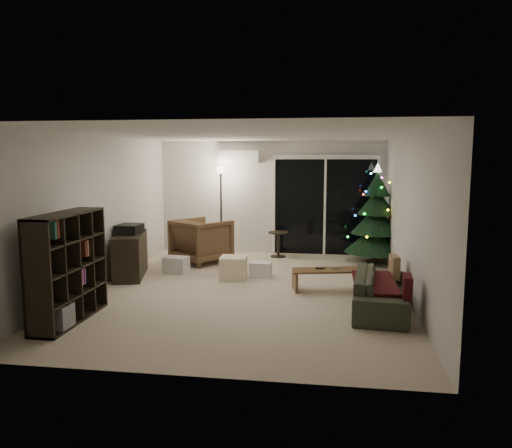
{
  "coord_description": "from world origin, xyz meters",
  "views": [
    {
      "loc": [
        1.29,
        -7.79,
        2.16
      ],
      "look_at": [
        0.1,
        0.3,
        1.05
      ],
      "focal_mm": 35.0,
      "sensor_mm": 36.0,
      "label": 1
    }
  ],
  "objects": [
    {
      "name": "room",
      "position": [
        0.46,
        1.49,
        1.02
      ],
      "size": [
        6.5,
        7.51,
        2.6
      ],
      "color": "beige",
      "rests_on": "ground"
    },
    {
      "name": "bookshelf",
      "position": [
        -2.25,
        -1.84,
        0.72
      ],
      "size": [
        0.46,
        1.46,
        1.44
      ],
      "primitive_type": null,
      "rotation": [
        0.0,
        0.0,
        -0.06
      ],
      "color": "black",
      "rests_on": "floor"
    },
    {
      "name": "media_cabinet",
      "position": [
        -2.25,
        0.64,
        0.39
      ],
      "size": [
        0.77,
        1.33,
        0.79
      ],
      "primitive_type": "cube",
      "rotation": [
        0.0,
        0.0,
        0.25
      ],
      "color": "black",
      "rests_on": "floor"
    },
    {
      "name": "stereo",
      "position": [
        -2.25,
        0.64,
        0.87
      ],
      "size": [
        0.4,
        0.47,
        0.17
      ],
      "primitive_type": "cube",
      "color": "black",
      "rests_on": "media_cabinet"
    },
    {
      "name": "armchair",
      "position": [
        -1.28,
        2.0,
        0.45
      ],
      "size": [
        1.36,
        1.37,
        0.9
      ],
      "primitive_type": "imported",
      "rotation": [
        0.0,
        0.0,
        2.52
      ],
      "color": "brown",
      "rests_on": "floor"
    },
    {
      "name": "ottoman",
      "position": [
        -0.36,
        0.69,
        0.2
      ],
      "size": [
        0.48,
        0.48,
        0.4
      ],
      "primitive_type": "cube",
      "rotation": [
        0.0,
        0.0,
        0.06
      ],
      "color": "beige",
      "rests_on": "floor"
    },
    {
      "name": "cardboard_box_a",
      "position": [
        -1.52,
        1.02,
        0.15
      ],
      "size": [
        0.46,
        0.38,
        0.3
      ],
      "primitive_type": "cube",
      "rotation": [
        0.0,
        0.0,
        -0.14
      ],
      "color": "white",
      "rests_on": "floor"
    },
    {
      "name": "cardboard_box_b",
      "position": [
        0.09,
        0.95,
        0.13
      ],
      "size": [
        0.4,
        0.31,
        0.27
      ],
      "primitive_type": "cube",
      "rotation": [
        0.0,
        0.0,
        -0.06
      ],
      "color": "white",
      "rests_on": "floor"
    },
    {
      "name": "side_table",
      "position": [
        0.22,
        2.8,
        0.27
      ],
      "size": [
        0.5,
        0.5,
        0.55
      ],
      "primitive_type": "cylinder",
      "rotation": [
        0.0,
        0.0,
        -0.15
      ],
      "color": "black",
      "rests_on": "floor"
    },
    {
      "name": "floor_lamp",
      "position": [
        -1.03,
        2.75,
        0.96
      ],
      "size": [
        0.31,
        0.31,
        1.92
      ],
      "primitive_type": "cylinder",
      "color": "black",
      "rests_on": "floor"
    },
    {
      "name": "sofa",
      "position": [
        2.05,
        -0.75,
        0.27
      ],
      "size": [
        0.9,
        1.9,
        0.54
      ],
      "primitive_type": "imported",
      "rotation": [
        0.0,
        0.0,
        1.47
      ],
      "color": "#303628",
      "rests_on": "floor"
    },
    {
      "name": "sofa_throw",
      "position": [
        1.95,
        -0.75,
        0.39
      ],
      "size": [
        0.57,
        1.32,
        0.04
      ],
      "primitive_type": "cube",
      "color": "#3E1211",
      "rests_on": "sofa"
    },
    {
      "name": "cushion_a",
      "position": [
        2.3,
        -0.1,
        0.48
      ],
      "size": [
        0.14,
        0.36,
        0.35
      ],
      "primitive_type": "cube",
      "rotation": [
        0.0,
        0.0,
        0.09
      ],
      "color": "#997457",
      "rests_on": "sofa"
    },
    {
      "name": "cushion_b",
      "position": [
        2.3,
        -1.4,
        0.48
      ],
      "size": [
        0.13,
        0.36,
        0.35
      ],
      "primitive_type": "cube",
      "rotation": [
        0.0,
        0.0,
        -0.07
      ],
      "color": "#3E1211",
      "rests_on": "sofa"
    },
    {
      "name": "coffee_table",
      "position": [
        1.32,
        0.1,
        0.18
      ],
      "size": [
        1.23,
        0.66,
        0.37
      ],
      "primitive_type": null,
      "rotation": [
        0.0,
        0.0,
        0.22
      ],
      "color": "brown",
      "rests_on": "floor"
    },
    {
      "name": "remote_a",
      "position": [
        1.17,
        0.1,
        0.38
      ],
      "size": [
        0.15,
        0.04,
        0.02
      ],
      "primitive_type": "cube",
      "color": "black",
      "rests_on": "coffee_table"
    },
    {
      "name": "remote_b",
      "position": [
        1.42,
        0.15,
        0.38
      ],
      "size": [
        0.14,
        0.08,
        0.02
      ],
      "primitive_type": "cube",
      "rotation": [
        0.0,
        0.0,
        0.35
      ],
      "color": "slate",
      "rests_on": "coffee_table"
    },
    {
      "name": "christmas_tree",
      "position": [
        2.24,
        2.44,
        1.01
      ],
      "size": [
        1.33,
        1.33,
        2.02
      ],
      "primitive_type": "cone",
      "rotation": [
        0.0,
        0.0,
        -0.07
      ],
      "color": "#14331F",
      "rests_on": "floor"
    }
  ]
}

